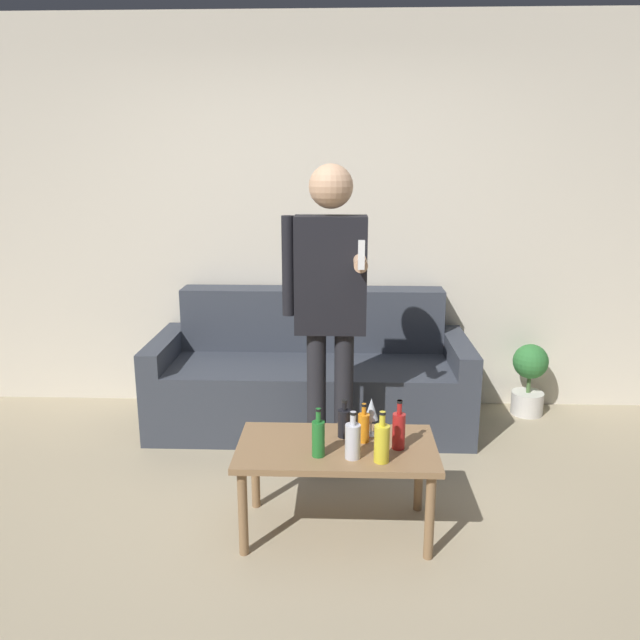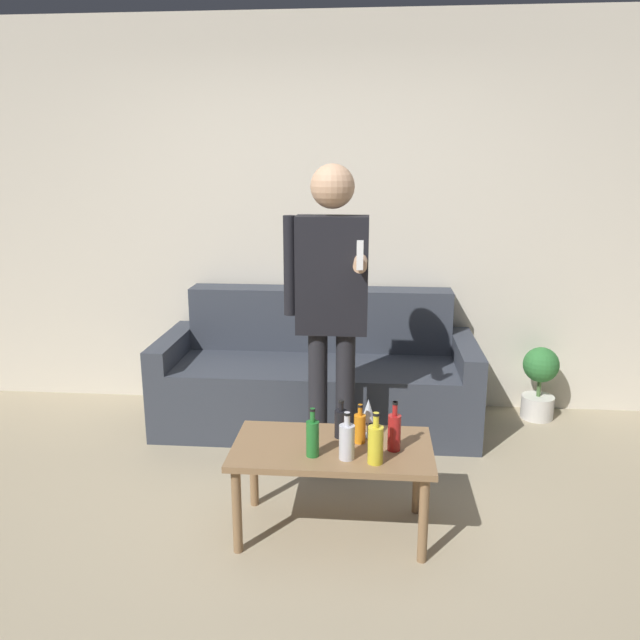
{
  "view_description": "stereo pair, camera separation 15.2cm",
  "coord_description": "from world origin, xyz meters",
  "px_view_note": "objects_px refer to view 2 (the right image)",
  "views": [
    {
      "loc": [
        0.22,
        -2.39,
        1.75
      ],
      "look_at": [
        0.1,
        0.73,
        0.95
      ],
      "focal_mm": 35.0,
      "sensor_mm": 36.0,
      "label": 1
    },
    {
      "loc": [
        0.37,
        -2.38,
        1.75
      ],
      "look_at": [
        0.1,
        0.73,
        0.95
      ],
      "focal_mm": 35.0,
      "sensor_mm": 36.0,
      "label": 2
    }
  ],
  "objects_px": {
    "coffee_table": "(332,457)",
    "couch": "(317,378)",
    "bottle_orange": "(376,443)",
    "person_standing_front": "(331,295)"
  },
  "relations": [
    {
      "from": "coffee_table",
      "to": "person_standing_front",
      "type": "distance_m",
      "value": 0.88
    },
    {
      "from": "couch",
      "to": "coffee_table",
      "type": "distance_m",
      "value": 1.32
    },
    {
      "from": "bottle_orange",
      "to": "couch",
      "type": "bearing_deg",
      "value": 104.93
    },
    {
      "from": "couch",
      "to": "person_standing_front",
      "type": "xyz_separation_m",
      "value": [
        0.14,
        -0.72,
        0.73
      ]
    },
    {
      "from": "coffee_table",
      "to": "couch",
      "type": "bearing_deg",
      "value": 98.21
    },
    {
      "from": "couch",
      "to": "person_standing_front",
      "type": "distance_m",
      "value": 1.03
    },
    {
      "from": "coffee_table",
      "to": "bottle_orange",
      "type": "bearing_deg",
      "value": -37.47
    },
    {
      "from": "couch",
      "to": "bottle_orange",
      "type": "relative_size",
      "value": 8.83
    },
    {
      "from": "coffee_table",
      "to": "bottle_orange",
      "type": "distance_m",
      "value": 0.29
    },
    {
      "from": "coffee_table",
      "to": "bottle_orange",
      "type": "xyz_separation_m",
      "value": [
        0.2,
        -0.15,
        0.15
      ]
    }
  ]
}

